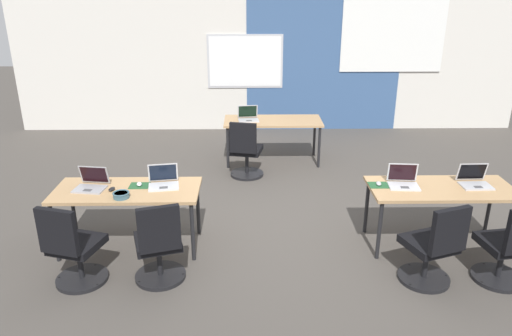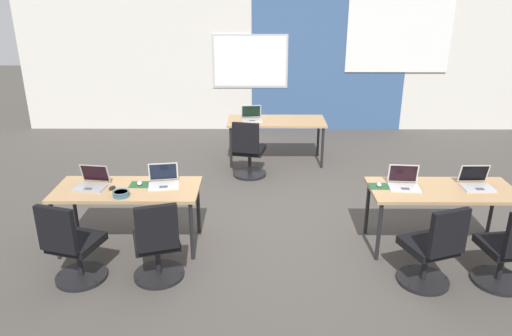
% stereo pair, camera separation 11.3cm
% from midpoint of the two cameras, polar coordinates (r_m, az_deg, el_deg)
% --- Properties ---
extents(ground_plane, '(24.00, 24.00, 0.00)m').
position_cam_midpoint_polar(ground_plane, '(6.24, 2.37, -6.23)').
color(ground_plane, '#47423D').
extents(back_wall_assembly, '(10.00, 0.27, 2.80)m').
position_cam_midpoint_polar(back_wall_assembly, '(9.84, 1.42, 12.66)').
color(back_wall_assembly, silver).
rests_on(back_wall_assembly, ground).
extents(desk_near_left, '(1.60, 0.70, 0.72)m').
position_cam_midpoint_polar(desk_near_left, '(5.58, -15.44, -2.96)').
color(desk_near_left, tan).
rests_on(desk_near_left, ground).
extents(desk_near_right, '(1.60, 0.70, 0.72)m').
position_cam_midpoint_polar(desk_near_right, '(5.79, 20.38, -2.66)').
color(desk_near_right, tan).
rests_on(desk_near_right, ground).
extents(desk_far_center, '(1.60, 0.70, 0.72)m').
position_cam_midpoint_polar(desk_far_center, '(8.05, 1.59, 5.24)').
color(desk_far_center, tan).
rests_on(desk_far_center, ground).
extents(laptop_near_right_inner, '(0.35, 0.29, 0.24)m').
position_cam_midpoint_polar(laptop_near_right_inner, '(5.66, 16.35, -1.51)').
color(laptop_near_right_inner, silver).
rests_on(laptop_near_right_inner, desk_near_right).
extents(mousepad_near_right_inner, '(0.22, 0.19, 0.00)m').
position_cam_midpoint_polar(mousepad_near_right_inner, '(5.61, 13.63, -1.97)').
color(mousepad_near_right_inner, '#23512D').
rests_on(mousepad_near_right_inner, desk_near_right).
extents(mouse_near_right_inner, '(0.07, 0.11, 0.03)m').
position_cam_midpoint_polar(mouse_near_right_inner, '(5.61, 13.65, -1.79)').
color(mouse_near_right_inner, '#B2B2B7').
rests_on(mouse_near_right_inner, mousepad_near_right_inner).
extents(chair_near_right_inner, '(0.56, 0.61, 0.92)m').
position_cam_midpoint_polar(chair_near_right_inner, '(5.15, 19.43, -9.17)').
color(chair_near_right_inner, black).
rests_on(chair_near_right_inner, ground).
extents(laptop_near_right_end, '(0.34, 0.30, 0.23)m').
position_cam_midpoint_polar(laptop_near_right_end, '(5.95, 23.78, -1.39)').
color(laptop_near_right_end, '#B7B7BC').
rests_on(laptop_near_right_end, desk_near_right).
extents(chair_near_right_end, '(0.52, 0.57, 0.92)m').
position_cam_midpoint_polar(chair_near_right_end, '(5.44, 26.95, -8.66)').
color(chair_near_right_end, black).
rests_on(chair_near_right_end, ground).
extents(laptop_near_left_inner, '(0.37, 0.32, 0.23)m').
position_cam_midpoint_polar(laptop_near_left_inner, '(5.54, -11.39, -1.57)').
color(laptop_near_left_inner, silver).
rests_on(laptop_near_left_inner, desk_near_left).
extents(mousepad_near_left_inner, '(0.22, 0.19, 0.00)m').
position_cam_midpoint_polar(mousepad_near_left_inner, '(5.61, -14.09, -2.02)').
color(mousepad_near_left_inner, '#23512D').
rests_on(mousepad_near_left_inner, desk_near_left).
extents(mouse_near_left_inner, '(0.08, 0.11, 0.03)m').
position_cam_midpoint_polar(mouse_near_left_inner, '(5.60, -14.11, -1.84)').
color(mouse_near_left_inner, silver).
rests_on(mouse_near_left_inner, mousepad_near_left_inner).
extents(chair_near_left_inner, '(0.55, 0.60, 0.92)m').
position_cam_midpoint_polar(chair_near_left_inner, '(5.00, -11.96, -9.27)').
color(chair_near_left_inner, black).
rests_on(chair_near_left_inner, ground).
extents(laptop_far_left, '(0.36, 0.32, 0.23)m').
position_cam_midpoint_polar(laptop_far_left, '(8.01, -1.32, 5.98)').
color(laptop_far_left, '#B7B7BC').
rests_on(laptop_far_left, desk_far_center).
extents(chair_far_left, '(0.52, 0.58, 0.92)m').
position_cam_midpoint_polar(chair_far_left, '(7.46, -1.64, 1.65)').
color(chair_far_left, black).
rests_on(chair_far_left, ground).
extents(laptop_near_left_end, '(0.37, 0.34, 0.23)m').
position_cam_midpoint_polar(laptop_near_left_end, '(5.68, -19.32, -1.78)').
color(laptop_near_left_end, '#9E9EA3').
rests_on(laptop_near_left_end, desk_near_left).
extents(mouse_near_left_end, '(0.08, 0.11, 0.03)m').
position_cam_midpoint_polar(mouse_near_left_end, '(5.56, -17.14, -2.38)').
color(mouse_near_left_end, black).
rests_on(mouse_near_left_end, desk_near_left).
extents(chair_near_left_end, '(0.55, 0.60, 0.92)m').
position_cam_midpoint_polar(chair_near_left_end, '(5.19, -21.23, -9.14)').
color(chair_near_left_end, black).
rests_on(chair_near_left_end, ground).
extents(snack_bowl, '(0.18, 0.18, 0.06)m').
position_cam_midpoint_polar(snack_bowl, '(5.35, -16.14, -3.02)').
color(snack_bowl, '#3D6070').
rests_on(snack_bowl, desk_near_left).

